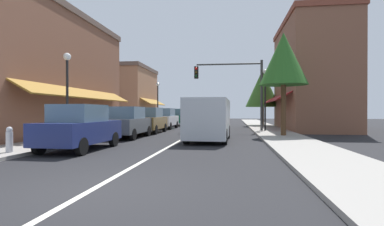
{
  "coord_description": "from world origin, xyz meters",
  "views": [
    {
      "loc": [
        2.68,
        -5.42,
        1.51
      ],
      "look_at": [
        0.34,
        12.06,
        1.41
      ],
      "focal_mm": 28.14,
      "sensor_mm": 36.0,
      "label": 1
    }
  ],
  "objects_px": {
    "parked_car_second_left": "(127,122)",
    "street_lamp_right_mid": "(265,89)",
    "traffic_signal_mast_arm": "(237,83)",
    "tree_right_far": "(262,88)",
    "fire_hydrant": "(9,140)",
    "parked_car_nearest_left": "(80,128)",
    "street_lamp_left_far": "(158,96)",
    "parked_car_far_left": "(164,119)",
    "tree_right_near": "(283,59)",
    "van_in_lane": "(209,118)",
    "parked_car_third_left": "(149,120)",
    "parked_car_distant_left": "(177,117)",
    "street_lamp_left_near": "(67,81)"
  },
  "relations": [
    {
      "from": "parked_car_nearest_left",
      "to": "street_lamp_left_far",
      "type": "bearing_deg",
      "value": 95.91
    },
    {
      "from": "parked_car_third_left",
      "to": "parked_car_second_left",
      "type": "bearing_deg",
      "value": -91.89
    },
    {
      "from": "street_lamp_right_mid",
      "to": "street_lamp_left_far",
      "type": "height_order",
      "value": "street_lamp_right_mid"
    },
    {
      "from": "traffic_signal_mast_arm",
      "to": "tree_right_near",
      "type": "relative_size",
      "value": 0.86
    },
    {
      "from": "parked_car_second_left",
      "to": "parked_car_far_left",
      "type": "bearing_deg",
      "value": 90.1
    },
    {
      "from": "parked_car_distant_left",
      "to": "tree_right_far",
      "type": "height_order",
      "value": "tree_right_far"
    },
    {
      "from": "parked_car_nearest_left",
      "to": "street_lamp_left_near",
      "type": "height_order",
      "value": "street_lamp_left_near"
    },
    {
      "from": "parked_car_distant_left",
      "to": "van_in_lane",
      "type": "height_order",
      "value": "van_in_lane"
    },
    {
      "from": "van_in_lane",
      "to": "street_lamp_left_near",
      "type": "bearing_deg",
      "value": -161.98
    },
    {
      "from": "parked_car_far_left",
      "to": "street_lamp_left_near",
      "type": "relative_size",
      "value": 0.96
    },
    {
      "from": "parked_car_far_left",
      "to": "parked_car_nearest_left",
      "type": "bearing_deg",
      "value": -89.39
    },
    {
      "from": "fire_hydrant",
      "to": "parked_car_second_left",
      "type": "bearing_deg",
      "value": 77.0
    },
    {
      "from": "parked_car_second_left",
      "to": "van_in_lane",
      "type": "xyz_separation_m",
      "value": [
        4.7,
        -1.01,
        0.27
      ]
    },
    {
      "from": "parked_car_second_left",
      "to": "tree_right_far",
      "type": "height_order",
      "value": "tree_right_far"
    },
    {
      "from": "parked_car_second_left",
      "to": "tree_right_near",
      "type": "xyz_separation_m",
      "value": [
        8.82,
        1.58,
        3.64
      ]
    },
    {
      "from": "parked_car_third_left",
      "to": "parked_car_far_left",
      "type": "bearing_deg",
      "value": 90.8
    },
    {
      "from": "tree_right_near",
      "to": "fire_hydrant",
      "type": "height_order",
      "value": "tree_right_near"
    },
    {
      "from": "parked_car_distant_left",
      "to": "traffic_signal_mast_arm",
      "type": "relative_size",
      "value": 0.79
    },
    {
      "from": "street_lamp_left_near",
      "to": "street_lamp_left_far",
      "type": "height_order",
      "value": "street_lamp_left_far"
    },
    {
      "from": "parked_car_distant_left",
      "to": "street_lamp_left_near",
      "type": "bearing_deg",
      "value": -94.87
    },
    {
      "from": "parked_car_far_left",
      "to": "tree_right_far",
      "type": "distance_m",
      "value": 10.59
    },
    {
      "from": "fire_hydrant",
      "to": "tree_right_far",
      "type": "bearing_deg",
      "value": 63.74
    },
    {
      "from": "parked_car_far_left",
      "to": "traffic_signal_mast_arm",
      "type": "height_order",
      "value": "traffic_signal_mast_arm"
    },
    {
      "from": "parked_car_far_left",
      "to": "van_in_lane",
      "type": "xyz_separation_m",
      "value": [
        4.64,
        -10.06,
        0.27
      ]
    },
    {
      "from": "tree_right_far",
      "to": "fire_hydrant",
      "type": "distance_m",
      "value": 23.92
    },
    {
      "from": "parked_car_second_left",
      "to": "parked_car_distant_left",
      "type": "distance_m",
      "value": 14.92
    },
    {
      "from": "parked_car_nearest_left",
      "to": "street_lamp_left_far",
      "type": "distance_m",
      "value": 19.01
    },
    {
      "from": "street_lamp_left_far",
      "to": "tree_right_far",
      "type": "relative_size",
      "value": 0.79
    },
    {
      "from": "parked_car_far_left",
      "to": "street_lamp_left_near",
      "type": "distance_m",
      "value": 12.34
    },
    {
      "from": "parked_car_nearest_left",
      "to": "parked_car_third_left",
      "type": "bearing_deg",
      "value": 90.23
    },
    {
      "from": "street_lamp_left_far",
      "to": "tree_right_far",
      "type": "bearing_deg",
      "value": 4.08
    },
    {
      "from": "van_in_lane",
      "to": "tree_right_far",
      "type": "bearing_deg",
      "value": 76.39
    },
    {
      "from": "parked_car_third_left",
      "to": "street_lamp_left_far",
      "type": "relative_size",
      "value": 0.92
    },
    {
      "from": "parked_car_third_left",
      "to": "parked_car_nearest_left",
      "type": "bearing_deg",
      "value": -90.71
    },
    {
      "from": "van_in_lane",
      "to": "tree_right_far",
      "type": "xyz_separation_m",
      "value": [
        4.16,
        15.2,
        2.63
      ]
    },
    {
      "from": "parked_car_second_left",
      "to": "street_lamp_left_far",
      "type": "relative_size",
      "value": 0.92
    },
    {
      "from": "parked_car_second_left",
      "to": "traffic_signal_mast_arm",
      "type": "height_order",
      "value": "traffic_signal_mast_arm"
    },
    {
      "from": "street_lamp_left_near",
      "to": "parked_car_nearest_left",
      "type": "bearing_deg",
      "value": -51.4
    },
    {
      "from": "parked_car_second_left",
      "to": "street_lamp_right_mid",
      "type": "relative_size",
      "value": 0.9
    },
    {
      "from": "parked_car_nearest_left",
      "to": "tree_right_far",
      "type": "relative_size",
      "value": 0.73
    },
    {
      "from": "parked_car_third_left",
      "to": "street_lamp_right_mid",
      "type": "xyz_separation_m",
      "value": [
        8.11,
        1.89,
        2.22
      ]
    },
    {
      "from": "traffic_signal_mast_arm",
      "to": "tree_right_far",
      "type": "xyz_separation_m",
      "value": [
        2.65,
        8.3,
        0.18
      ]
    },
    {
      "from": "tree_right_near",
      "to": "parked_car_distant_left",
      "type": "bearing_deg",
      "value": 123.2
    },
    {
      "from": "parked_car_nearest_left",
      "to": "street_lamp_right_mid",
      "type": "distance_m",
      "value": 14.12
    },
    {
      "from": "traffic_signal_mast_arm",
      "to": "tree_right_far",
      "type": "distance_m",
      "value": 8.72
    },
    {
      "from": "parked_car_third_left",
      "to": "tree_right_near",
      "type": "relative_size",
      "value": 0.68
    },
    {
      "from": "parked_car_nearest_left",
      "to": "street_lamp_right_mid",
      "type": "xyz_separation_m",
      "value": [
        8.23,
        11.25,
        2.22
      ]
    },
    {
      "from": "parked_car_far_left",
      "to": "tree_right_near",
      "type": "height_order",
      "value": "tree_right_near"
    },
    {
      "from": "parked_car_second_left",
      "to": "fire_hydrant",
      "type": "bearing_deg",
      "value": -102.51
    },
    {
      "from": "tree_right_far",
      "to": "parked_car_second_left",
      "type": "bearing_deg",
      "value": -121.96
    }
  ]
}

